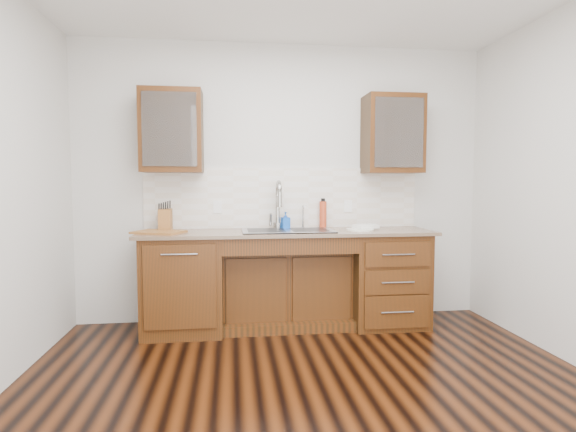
{
  "coord_description": "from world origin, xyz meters",
  "views": [
    {
      "loc": [
        -0.51,
        -2.68,
        1.35
      ],
      "look_at": [
        0.0,
        1.4,
        1.05
      ],
      "focal_mm": 28.0,
      "sensor_mm": 36.0,
      "label": 1
    }
  ],
  "objects": [
    {
      "name": "plate",
      "position": [
        0.68,
        1.39,
        0.92
      ],
      "size": [
        0.29,
        0.29,
        0.01
      ],
      "primitive_type": "cylinder",
      "rotation": [
        0.0,
        0.0,
        0.15
      ],
      "color": "white",
      "rests_on": "countertop"
    },
    {
      "name": "water_bottle",
      "position": [
        0.38,
        1.66,
        1.04
      ],
      "size": [
        0.07,
        0.07,
        0.26
      ],
      "primitive_type": "cylinder",
      "rotation": [
        0.0,
        0.0,
        0.05
      ],
      "color": "#B43B1B",
      "rests_on": "countertop"
    },
    {
      "name": "filter_tap",
      "position": [
        0.18,
        1.65,
        1.03
      ],
      "size": [
        0.02,
        0.02,
        0.24
      ],
      "primitive_type": "cylinder",
      "color": "#999993",
      "rests_on": "countertop"
    },
    {
      "name": "cutting_board",
      "position": [
        -1.16,
        1.39,
        0.92
      ],
      "size": [
        0.5,
        0.43,
        0.02
      ],
      "primitive_type": "cube",
      "rotation": [
        0.0,
        0.0,
        -0.42
      ],
      "color": "#905A3B",
      "rests_on": "countertop"
    },
    {
      "name": "upper_cabinet_right",
      "position": [
        1.05,
        1.58,
        1.83
      ],
      "size": [
        0.55,
        0.34,
        0.75
      ],
      "primitive_type": "cube",
      "color": "#593014",
      "rests_on": "wall_back"
    },
    {
      "name": "wall_front",
      "position": [
        0.0,
        -1.8,
        1.35
      ],
      "size": [
        4.0,
        0.1,
        2.7
      ],
      "primitive_type": "cube",
      "color": "beige",
      "rests_on": "ground"
    },
    {
      "name": "base_cabinet_right",
      "position": [
        0.95,
        1.44,
        0.44
      ],
      "size": [
        0.7,
        0.62,
        0.88
      ],
      "primitive_type": "cube",
      "color": "#593014",
      "rests_on": "ground"
    },
    {
      "name": "soap_bottle",
      "position": [
        0.0,
        1.61,
        0.99
      ],
      "size": [
        0.09,
        0.09,
        0.16
      ],
      "primitive_type": "imported",
      "rotation": [
        0.0,
        0.0,
        0.27
      ],
      "color": "blue",
      "rests_on": "countertop"
    },
    {
      "name": "countertop",
      "position": [
        0.0,
        1.43,
        0.9
      ],
      "size": [
        2.7,
        0.65,
        0.03
      ],
      "primitive_type": "cube",
      "color": "#84705B",
      "rests_on": "base_cabinet_left"
    },
    {
      "name": "cup_left_a",
      "position": [
        -1.17,
        1.58,
        1.77
      ],
      "size": [
        0.13,
        0.13,
        0.1
      ],
      "primitive_type": "imported",
      "rotation": [
        0.0,
        0.0,
        -0.01
      ],
      "color": "white",
      "rests_on": "upper_cabinet_left"
    },
    {
      "name": "cup_right_a",
      "position": [
        0.92,
        1.58,
        1.78
      ],
      "size": [
        0.15,
        0.15,
        0.1
      ],
      "primitive_type": "imported",
      "rotation": [
        0.0,
        0.0,
        -0.14
      ],
      "color": "white",
      "rests_on": "upper_cabinet_right"
    },
    {
      "name": "knife_block",
      "position": [
        -1.13,
        1.6,
        1.01
      ],
      "size": [
        0.11,
        0.18,
        0.2
      ],
      "primitive_type": "cube",
      "rotation": [
        0.0,
        0.0,
        0.01
      ],
      "color": "olive",
      "rests_on": "countertop"
    },
    {
      "name": "sink",
      "position": [
        0.0,
        1.41,
        0.83
      ],
      "size": [
        0.84,
        0.46,
        0.19
      ],
      "primitive_type": "cube",
      "color": "#9E9EA5",
      "rests_on": "countertop"
    },
    {
      "name": "dish_towel",
      "position": [
        0.75,
        1.45,
        0.94
      ],
      "size": [
        0.25,
        0.21,
        0.03
      ],
      "primitive_type": "cube",
      "rotation": [
        0.0,
        0.0,
        0.31
      ],
      "color": "white",
      "rests_on": "plate"
    },
    {
      "name": "base_cabinet_center",
      "position": [
        0.0,
        1.53,
        0.35
      ],
      "size": [
        1.2,
        0.44,
        0.7
      ],
      "primitive_type": "cube",
      "color": "#593014",
      "rests_on": "ground"
    },
    {
      "name": "cup_right_b",
      "position": [
        1.12,
        1.58,
        1.77
      ],
      "size": [
        0.13,
        0.13,
        0.09
      ],
      "primitive_type": "imported",
      "rotation": [
        0.0,
        0.0,
        -0.42
      ],
      "color": "silver",
      "rests_on": "upper_cabinet_right"
    },
    {
      "name": "ground",
      "position": [
        0.0,
        0.0,
        -0.05
      ],
      "size": [
        4.0,
        3.5,
        0.1
      ],
      "primitive_type": "cube",
      "color": "#3A1807"
    },
    {
      "name": "wall_back",
      "position": [
        0.0,
        1.8,
        1.35
      ],
      "size": [
        4.0,
        0.1,
        2.7
      ],
      "primitive_type": "cube",
      "color": "beige",
      "rests_on": "ground"
    },
    {
      "name": "backsplash",
      "position": [
        0.0,
        1.74,
        1.21
      ],
      "size": [
        2.7,
        0.02,
        0.59
      ],
      "primitive_type": "cube",
      "color": "beige",
      "rests_on": "wall_back"
    },
    {
      "name": "outlet_right",
      "position": [
        0.65,
        1.73,
        1.12
      ],
      "size": [
        0.08,
        0.01,
        0.12
      ],
      "primitive_type": "cube",
      "color": "white",
      "rests_on": "backsplash"
    },
    {
      "name": "base_cabinet_left",
      "position": [
        -0.95,
        1.44,
        0.44
      ],
      "size": [
        0.7,
        0.62,
        0.88
      ],
      "primitive_type": "cube",
      "color": "#593014",
      "rests_on": "ground"
    },
    {
      "name": "faucet",
      "position": [
        -0.07,
        1.64,
        1.11
      ],
      "size": [
        0.04,
        0.04,
        0.4
      ],
      "primitive_type": "cylinder",
      "color": "#999993",
      "rests_on": "countertop"
    },
    {
      "name": "outlet_left",
      "position": [
        -0.65,
        1.73,
        1.12
      ],
      "size": [
        0.08,
        0.01,
        0.12
      ],
      "primitive_type": "cube",
      "color": "white",
      "rests_on": "backsplash"
    },
    {
      "name": "cup_left_b",
      "position": [
        -1.01,
        1.58,
        1.77
      ],
      "size": [
        0.1,
        0.1,
        0.08
      ],
      "primitive_type": "imported",
      "rotation": [
        0.0,
        0.0,
        -0.17
      ],
      "color": "white",
      "rests_on": "upper_cabinet_left"
    },
    {
      "name": "upper_cabinet_left",
      "position": [
        -1.05,
        1.58,
        1.83
      ],
      "size": [
        0.55,
        0.34,
        0.75
      ],
      "primitive_type": "cube",
      "color": "#593014",
      "rests_on": "wall_back"
    }
  ]
}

